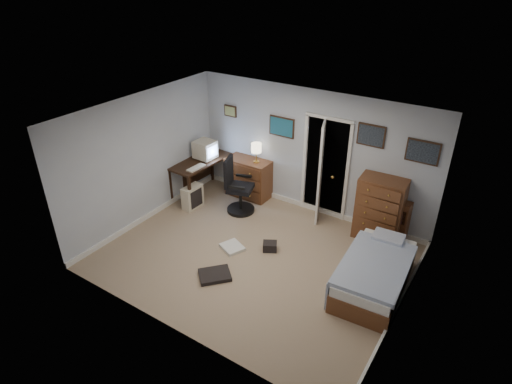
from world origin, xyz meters
TOP-DOWN VIEW (x-y plane):
  - floor at (0.00, 0.00)m, footprint 5.00×4.00m
  - computer_desk at (-2.30, 1.27)m, footprint 0.72×1.43m
  - crt_monitor at (-2.18, 1.42)m, footprint 0.44×0.41m
  - keyboard at (-2.02, 0.92)m, footprint 0.18×0.44m
  - pc_tower at (-2.00, 0.72)m, footprint 0.24×0.46m
  - office_chair at (-1.14, 1.11)m, footprint 0.71×0.71m
  - media_stack at (-2.32, 2.29)m, footprint 0.16×0.16m
  - low_dresser at (-1.31, 1.77)m, footprint 0.96×0.48m
  - table_lamp at (-1.11, 1.78)m, footprint 0.21×0.21m
  - doorway at (0.35, 2.27)m, footprint 0.96×1.12m
  - tall_dresser at (1.56, 1.75)m, footprint 0.85×0.53m
  - headboard_bookcase at (1.63, 1.86)m, footprint 0.90×0.28m
  - bed at (1.99, 0.36)m, footprint 1.06×1.84m
  - wall_posters at (0.57, 1.98)m, footprint 4.38×0.04m
  - floor_clutter at (-0.20, -0.29)m, footprint 0.99×1.58m

SIDE VIEW (x-z plane):
  - floor at x=0.00m, z-range -0.02..0.00m
  - floor_clutter at x=-0.20m, z-range -0.03..0.12m
  - pc_tower at x=-2.00m, z-range 0.00..0.49m
  - bed at x=1.99m, z-range -0.02..0.57m
  - media_stack at x=-2.32m, z-range 0.00..0.76m
  - low_dresser at x=-1.31m, z-range 0.00..0.85m
  - headboard_bookcase at x=1.63m, z-range 0.02..0.83m
  - office_chair at x=-1.14m, z-range -0.13..1.03m
  - tall_dresser at x=1.56m, z-range 0.00..1.20m
  - computer_desk at x=-2.30m, z-range 0.22..1.03m
  - keyboard at x=-2.02m, z-range 0.81..0.84m
  - doorway at x=0.35m, z-range -0.02..2.03m
  - crt_monitor at x=-2.18m, z-range 0.81..1.20m
  - table_lamp at x=-1.11m, z-range 0.94..1.36m
  - wall_posters at x=0.57m, z-range 1.45..2.05m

